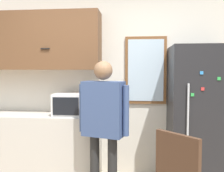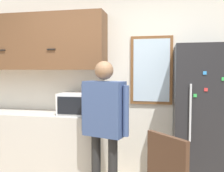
% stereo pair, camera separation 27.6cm
% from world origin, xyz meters
% --- Properties ---
extents(back_wall, '(6.00, 0.06, 2.70)m').
position_xyz_m(back_wall, '(0.00, 1.83, 1.35)').
color(back_wall, silver).
rests_on(back_wall, ground_plane).
extents(counter, '(2.15, 0.55, 0.92)m').
position_xyz_m(counter, '(-1.13, 1.53, 0.46)').
color(counter, '#BCB7AD').
rests_on(counter, ground_plane).
extents(upper_cabinets, '(2.15, 0.38, 0.79)m').
position_xyz_m(upper_cabinets, '(-1.13, 1.62, 1.93)').
color(upper_cabinets, brown).
extents(microwave, '(0.48, 0.42, 0.29)m').
position_xyz_m(microwave, '(-0.41, 1.53, 1.07)').
color(microwave, white).
rests_on(microwave, counter).
extents(person, '(0.60, 0.34, 1.63)m').
position_xyz_m(person, '(0.07, 1.07, 1.00)').
color(person, black).
rests_on(person, ground_plane).
extents(refrigerator, '(0.71, 0.70, 1.83)m').
position_xyz_m(refrigerator, '(1.23, 1.46, 0.91)').
color(refrigerator, '#232326').
rests_on(refrigerator, ground_plane).
extents(window, '(0.58, 0.05, 0.94)m').
position_xyz_m(window, '(0.57, 1.79, 1.53)').
color(window, brown).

